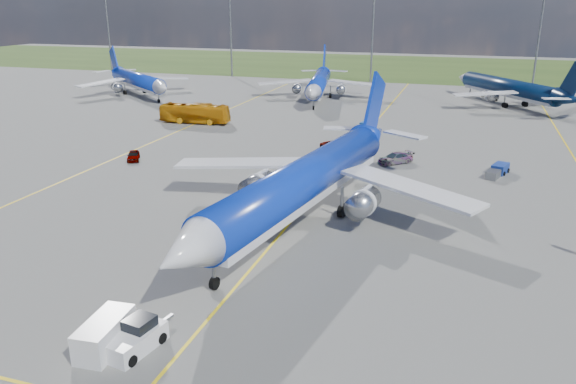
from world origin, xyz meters
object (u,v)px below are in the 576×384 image
(service_car_a, at_px, (133,156))
(baggage_tug_c, at_px, (364,126))
(main_airliner, at_px, (304,221))
(service_van, at_px, (105,334))
(bg_jet_nnw, at_px, (319,99))
(service_car_b, at_px, (336,146))
(baggage_tug_w, at_px, (498,171))
(bg_jet_nw, at_px, (139,95))
(pushback_tug, at_px, (136,338))
(bg_jet_n, at_px, (506,105))
(service_car_c, at_px, (395,158))
(apron_bus, at_px, (195,113))

(service_car_a, bearing_deg, baggage_tug_c, 19.74)
(main_airliner, distance_m, service_van, 24.74)
(bg_jet_nnw, xyz_separation_m, service_car_b, (13.84, -42.70, 0.64))
(main_airliner, height_order, baggage_tug_w, main_airliner)
(bg_jet_nw, distance_m, pushback_tug, 102.50)
(service_car_a, distance_m, baggage_tug_w, 47.36)
(bg_jet_n, distance_m, pushback_tug, 102.24)
(service_car_c, relative_size, baggage_tug_w, 0.91)
(pushback_tug, height_order, baggage_tug_w, pushback_tug)
(pushback_tug, distance_m, service_car_a, 45.02)
(service_van, bearing_deg, bg_jet_nw, 116.58)
(bg_jet_n, bearing_deg, service_car_a, 15.79)
(pushback_tug, bearing_deg, bg_jet_nw, 132.30)
(service_car_a, bearing_deg, bg_jet_n, 22.55)
(bg_jet_nw, distance_m, baggage_tug_w, 87.01)
(main_airliner, height_order, service_car_a, main_airliner)
(service_car_a, distance_m, baggage_tug_c, 38.95)
(bg_jet_nw, height_order, pushback_tug, bg_jet_nw)
(bg_jet_nw, xyz_separation_m, pushback_tug, (54.20, -87.00, 0.77))
(apron_bus, relative_size, baggage_tug_c, 2.38)
(main_airliner, distance_m, pushback_tug, 23.86)
(bg_jet_n, bearing_deg, bg_jet_nw, -26.36)
(bg_jet_nw, relative_size, service_car_b, 8.09)
(bg_jet_nw, bearing_deg, service_car_c, -83.72)
(apron_bus, xyz_separation_m, baggage_tug_w, (49.95, -16.88, -1.17))
(bg_jet_nw, relative_size, service_car_a, 9.69)
(pushback_tug, xyz_separation_m, baggage_tug_w, (22.42, 45.77, -0.21))
(pushback_tug, relative_size, baggage_tug_c, 1.10)
(apron_bus, relative_size, service_car_c, 2.49)
(pushback_tug, relative_size, baggage_tug_w, 1.05)
(service_car_c, bearing_deg, service_van, -56.07)
(bg_jet_n, bearing_deg, baggage_tug_w, 51.55)
(main_airliner, xyz_separation_m, service_car_a, (-28.20, 14.39, 0.65))
(service_car_a, height_order, service_car_c, service_car_c)
(service_car_c, bearing_deg, service_car_b, -157.63)
(baggage_tug_w, height_order, baggage_tug_c, baggage_tug_w)
(bg_jet_nw, height_order, apron_bus, bg_jet_nw)
(service_car_c, relative_size, baggage_tug_c, 0.96)
(bg_jet_n, relative_size, baggage_tug_c, 7.51)
(pushback_tug, xyz_separation_m, service_car_a, (-24.29, 37.91, -0.11))
(bg_jet_nnw, relative_size, service_van, 8.82)
(service_van, xyz_separation_m, service_car_c, (11.46, 47.68, -0.26))
(baggage_tug_w, xyz_separation_m, baggage_tug_c, (-20.56, 21.01, -0.03))
(bg_jet_nnw, bearing_deg, service_car_b, -82.43)
(service_car_b, bearing_deg, bg_jet_nnw, 42.69)
(service_van, height_order, baggage_tug_w, service_van)
(pushback_tug, relative_size, service_car_b, 1.25)
(apron_bus, relative_size, service_car_a, 3.22)
(pushback_tug, bearing_deg, apron_bus, 124.10)
(bg_jet_nnw, height_order, baggage_tug_c, bg_jet_nnw)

